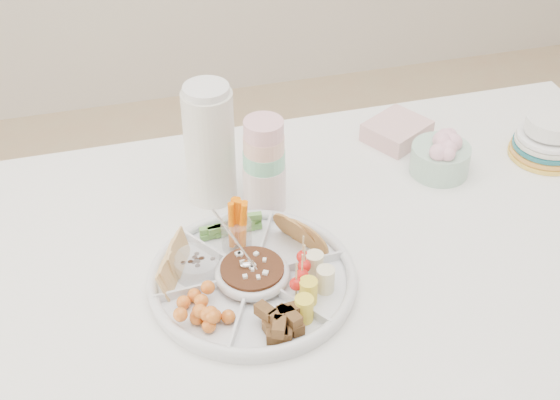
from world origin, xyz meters
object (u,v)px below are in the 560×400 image
object	(u,v)px
plate_stack	(549,136)
dining_table	(333,383)
party_tray	(252,277)
thermos	(209,142)

from	to	relation	value
plate_stack	dining_table	bearing A→B (deg)	-159.85
dining_table	party_tray	world-z (taller)	party_tray
party_tray	plate_stack	world-z (taller)	plate_stack
dining_table	party_tray	bearing A→B (deg)	-170.05
thermos	plate_stack	size ratio (longest dim) A/B	1.63
thermos	plate_stack	bearing A→B (deg)	-4.04
party_tray	thermos	bearing A→B (deg)	93.25
dining_table	plate_stack	world-z (taller)	plate_stack
dining_table	party_tray	distance (m)	0.44
thermos	party_tray	bearing A→B (deg)	-86.75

